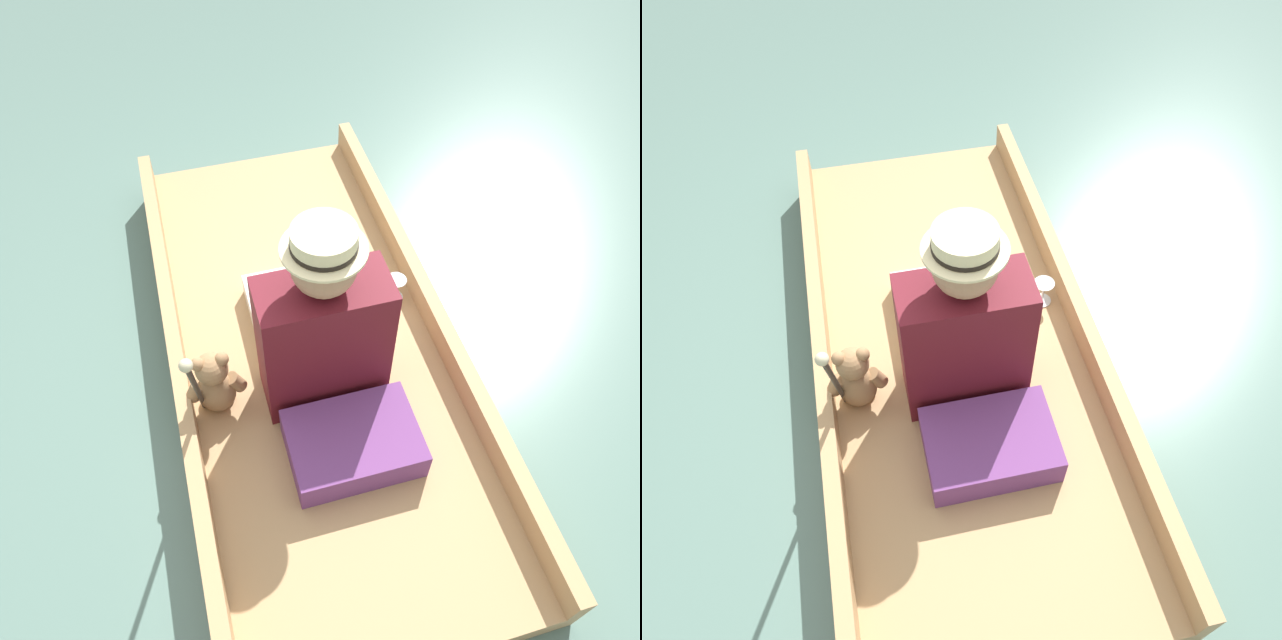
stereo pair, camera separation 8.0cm
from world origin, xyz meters
The scene contains 7 objects.
ground_plane centered at (0.00, 0.00, 0.00)m, with size 16.00×16.00×0.00m, color slate.
punt_boat centered at (0.00, 0.00, 0.08)m, with size 1.17×2.62×0.27m.
seat_cushion centered at (0.03, -0.55, 0.21)m, with size 0.48×0.34×0.14m.
seated_person centered at (0.00, -0.17, 0.46)m, with size 0.48×0.74×0.88m.
teddy_bear centered at (-0.42, -0.22, 0.29)m, with size 0.24×0.14×0.35m.
wine_glass centered at (0.44, 0.14, 0.22)m, with size 0.09×0.09×0.12m.
walking_cane centered at (-0.48, -0.36, 0.54)m, with size 0.04×0.29×0.68m.
Camera 2 is at (-0.30, -1.57, 2.32)m, focal length 35.00 mm.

